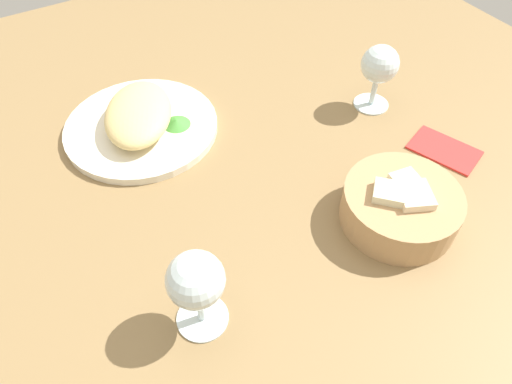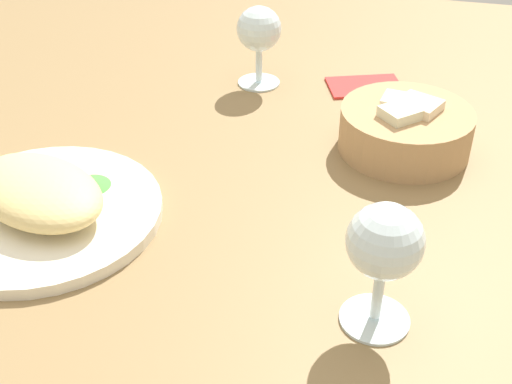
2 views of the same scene
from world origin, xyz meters
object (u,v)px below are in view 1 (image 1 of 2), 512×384
(wine_glass_near, at_px, (196,283))
(wine_glass_far, at_px, (379,68))
(folded_napkin, at_px, (445,149))
(bread_basket, at_px, (400,206))
(plate, at_px, (142,127))

(wine_glass_near, bearing_deg, wine_glass_far, 115.62)
(wine_glass_far, xyz_separation_m, folded_napkin, (0.16, 0.02, -0.08))
(bread_basket, relative_size, folded_napkin, 1.53)
(plate, xyz_separation_m, wine_glass_far, (0.15, 0.39, 0.07))
(plate, bearing_deg, wine_glass_far, 68.68)
(plate, distance_m, folded_napkin, 0.52)
(plate, bearing_deg, folded_napkin, 53.10)
(wine_glass_far, bearing_deg, wine_glass_near, -64.38)
(bread_basket, distance_m, wine_glass_far, 0.27)
(plate, bearing_deg, bread_basket, 32.97)
(wine_glass_near, relative_size, wine_glass_far, 1.06)
(plate, xyz_separation_m, folded_napkin, (0.31, 0.42, -0.00))
(wine_glass_near, bearing_deg, bread_basket, 88.99)
(bread_basket, height_order, folded_napkin, bread_basket)
(wine_glass_far, bearing_deg, folded_napkin, 8.77)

